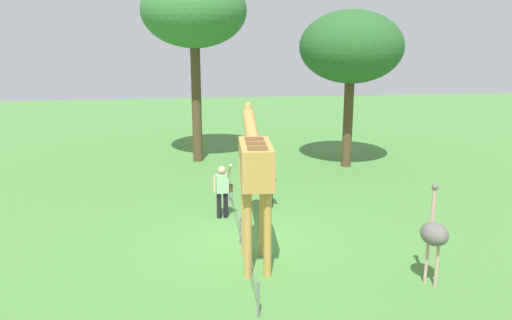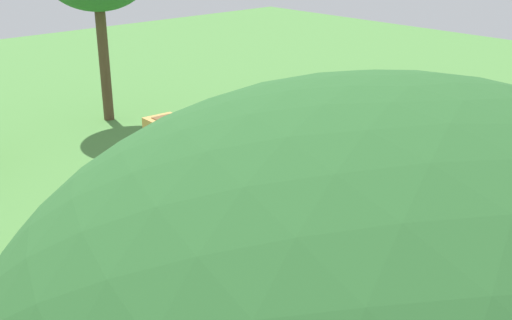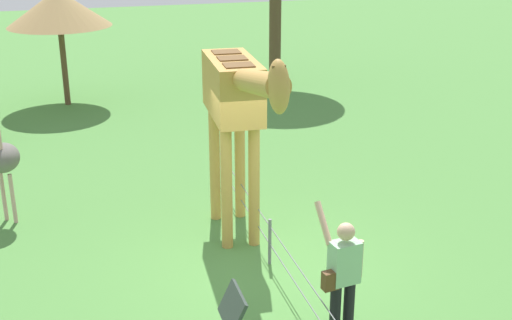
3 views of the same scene
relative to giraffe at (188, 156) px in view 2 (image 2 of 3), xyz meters
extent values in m
plane|color=#4C843D|center=(0.94, 0.06, -2.34)|extent=(60.00, 60.00, 0.00)
cylinder|color=#C69347|center=(0.24, 0.21, -1.32)|extent=(0.18, 0.18, 2.04)
cylinder|color=#C69347|center=(0.21, -0.23, -1.32)|extent=(0.18, 0.18, 2.04)
cylinder|color=#C69347|center=(-0.86, 0.27, -1.32)|extent=(0.18, 0.18, 2.04)
cylinder|color=#C69347|center=(-0.88, -0.17, -1.32)|extent=(0.18, 0.18, 2.04)
cube|color=#C69347|center=(-0.32, 0.02, 0.15)|extent=(1.73, 0.79, 0.90)
cube|color=brown|center=(0.18, -0.01, 0.61)|extent=(0.38, 0.46, 0.02)
cube|color=brown|center=(-0.32, 0.02, 0.61)|extent=(0.38, 0.46, 0.02)
cube|color=brown|center=(-0.82, 0.04, 0.61)|extent=(0.38, 0.46, 0.02)
cylinder|color=#C69347|center=(1.38, -0.07, 0.63)|extent=(2.29, 0.44, 0.75)
ellipsoid|color=#C69347|center=(2.48, -0.13, 0.85)|extent=(0.41, 0.28, 0.68)
cylinder|color=brown|center=(2.48, -0.07, 1.03)|extent=(0.05, 0.05, 0.14)
cylinder|color=brown|center=(2.48, -0.19, 1.03)|extent=(0.05, 0.05, 0.14)
cylinder|color=black|center=(2.97, 0.49, -1.95)|extent=(0.14, 0.14, 0.78)
cylinder|color=black|center=(2.94, 0.69, -1.95)|extent=(0.14, 0.14, 0.78)
cube|color=#93C699|center=(2.95, 0.59, -1.29)|extent=(0.29, 0.39, 0.55)
sphere|color=#D8AD8C|center=(2.95, 0.59, -0.87)|extent=(0.22, 0.22, 0.22)
cylinder|color=#D8AD8C|center=(2.71, 0.39, -0.85)|extent=(0.41, 0.14, 0.48)
cylinder|color=#D8AD8C|center=(2.92, 0.81, -1.29)|extent=(0.08, 0.08, 0.50)
cube|color=brown|center=(3.03, 0.38, -1.46)|extent=(0.15, 0.22, 0.24)
cylinder|color=brown|center=(-10.09, 3.81, -0.32)|extent=(0.37, 0.37, 4.06)
cube|color=#333D38|center=(3.66, -1.00, -1.21)|extent=(0.56, 0.21, 0.38)
cylinder|color=slate|center=(-2.56, 0.26, -1.97)|extent=(0.05, 0.05, 0.75)
cylinder|color=slate|center=(0.94, 0.26, -1.97)|extent=(0.05, 0.05, 0.75)
cube|color=slate|center=(0.94, 0.26, -1.71)|extent=(7.00, 0.01, 0.01)
cube|color=slate|center=(0.94, 0.26, -2.01)|extent=(7.00, 0.01, 0.01)
camera|label=1|loc=(-11.32, 1.43, 3.04)|focal=35.83mm
camera|label=2|loc=(9.71, -6.99, 4.49)|focal=43.89mm
camera|label=3|loc=(9.63, -2.45, 2.76)|focal=47.11mm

